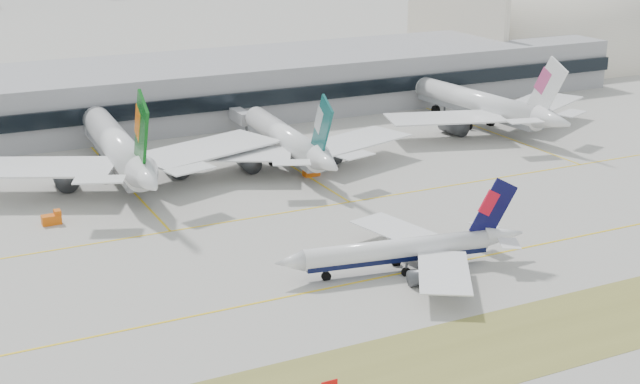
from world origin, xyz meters
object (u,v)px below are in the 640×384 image
terminal (158,92)px  widebody_eva (119,150)px  taxiing_airliner (406,250)px  hangar (554,63)px  widebody_china_air (483,106)px  widebody_cathay (288,141)px

terminal → widebody_eva: bearing=-115.0°
taxiing_airliner → widebody_eva: bearing=-57.8°
terminal → hangar: size_ratio=3.08×
widebody_china_air → hangar: (81.12, 67.23, -5.88)m
widebody_china_air → hangar: bearing=-55.4°
widebody_eva → widebody_cathay: 37.34m
terminal → widebody_china_air: bearing=-32.7°
widebody_china_air → terminal: (-73.44, 47.06, 1.48)m
widebody_eva → widebody_china_air: 96.79m
taxiing_airliner → widebody_cathay: bearing=-87.7°
terminal → hangar: bearing=7.4°
widebody_china_air → terminal: bearing=52.3°
taxiing_airliner → widebody_eva: 74.87m
widebody_cathay → widebody_china_air: widebody_china_air is taller
taxiing_airliner → hangar: bearing=-127.6°
widebody_eva → widebody_cathay: size_ratio=1.20×
widebody_cathay → widebody_eva: bearing=85.7°
taxiing_airliner → widebody_cathay: size_ratio=0.74×
taxiing_airliner → terminal: 119.16m
widebody_eva → hangar: size_ratio=0.77×
widebody_eva → widebody_china_air: bearing=-85.1°
taxiing_airliner → hangar: hangar is taller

